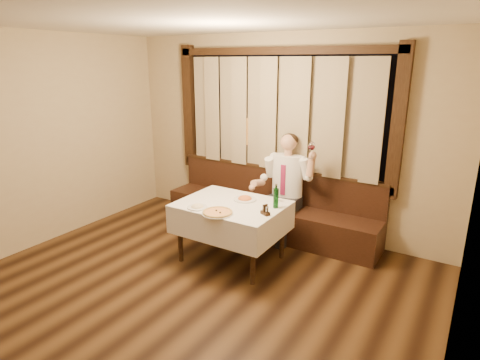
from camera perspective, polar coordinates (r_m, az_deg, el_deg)
The scene contains 10 objects.
room at distance 4.11m, azimuth -6.83°, elevation 3.51°, with size 5.01×6.01×2.81m.
banquette at distance 5.88m, azimuth 4.24°, elevation -4.48°, with size 3.20×0.61×0.94m.
dining_table at distance 4.93m, azimuth -1.23°, elevation -4.46°, with size 1.27×0.97×0.76m.
pizza at distance 4.56m, azimuth -3.21°, elevation -4.64°, with size 0.36×0.36×0.04m.
pasta_red at distance 4.99m, azimuth 0.70°, elevation -2.44°, with size 0.28×0.28×0.10m.
pasta_cream at distance 4.75m, azimuth -6.09°, elevation -3.59°, with size 0.24×0.24×0.08m.
green_bottle at distance 4.72m, azimuth 5.12°, elevation -2.53°, with size 0.06×0.06×0.29m.
table_wine_glass at distance 4.93m, azimuth 5.17°, elevation -1.70°, with size 0.06×0.06×0.17m.
cruet_caddy at distance 4.53m, azimuth 3.61°, elevation -4.42°, with size 0.13×0.10×0.12m.
seated_man at distance 5.51m, azimuth 6.47°, elevation -0.04°, with size 0.83×0.62×1.48m.
Camera 1 is at (2.51, -2.15, 2.43)m, focal length 30.00 mm.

